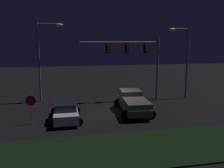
{
  "coord_description": "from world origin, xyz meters",
  "views": [
    {
      "loc": [
        -4.38,
        -20.0,
        6.17
      ],
      "look_at": [
        -0.35,
        0.17,
        2.42
      ],
      "focal_mm": 37.37,
      "sensor_mm": 36.0,
      "label": 1
    }
  ],
  "objects_px": {
    "stop_sign": "(31,104)",
    "traffic_signal_gantry": "(136,54)",
    "pickup_truck": "(133,101)",
    "car_sedan": "(66,111)",
    "street_lamp_left": "(44,52)",
    "street_lamp_right": "(184,54)"
  },
  "relations": [
    {
      "from": "pickup_truck",
      "to": "traffic_signal_gantry",
      "type": "bearing_deg",
      "value": -15.59
    },
    {
      "from": "car_sedan",
      "to": "street_lamp_right",
      "type": "relative_size",
      "value": 0.58
    },
    {
      "from": "street_lamp_left",
      "to": "street_lamp_right",
      "type": "distance_m",
      "value": 14.67
    },
    {
      "from": "car_sedan",
      "to": "street_lamp_left",
      "type": "bearing_deg",
      "value": 16.67
    },
    {
      "from": "car_sedan",
      "to": "street_lamp_left",
      "type": "xyz_separation_m",
      "value": [
        -2.01,
        6.54,
        4.36
      ]
    },
    {
      "from": "traffic_signal_gantry",
      "to": "stop_sign",
      "type": "height_order",
      "value": "traffic_signal_gantry"
    },
    {
      "from": "street_lamp_left",
      "to": "street_lamp_right",
      "type": "height_order",
      "value": "street_lamp_left"
    },
    {
      "from": "car_sedan",
      "to": "street_lamp_left",
      "type": "height_order",
      "value": "street_lamp_left"
    },
    {
      "from": "street_lamp_left",
      "to": "stop_sign",
      "type": "height_order",
      "value": "street_lamp_left"
    },
    {
      "from": "pickup_truck",
      "to": "stop_sign",
      "type": "height_order",
      "value": "stop_sign"
    },
    {
      "from": "street_lamp_right",
      "to": "stop_sign",
      "type": "height_order",
      "value": "street_lamp_right"
    },
    {
      "from": "pickup_truck",
      "to": "street_lamp_right",
      "type": "xyz_separation_m",
      "value": [
        6.77,
        3.99,
        3.85
      ]
    },
    {
      "from": "pickup_truck",
      "to": "car_sedan",
      "type": "height_order",
      "value": "pickup_truck"
    },
    {
      "from": "pickup_truck",
      "to": "stop_sign",
      "type": "distance_m",
      "value": 8.51
    },
    {
      "from": "traffic_signal_gantry",
      "to": "street_lamp_right",
      "type": "xyz_separation_m",
      "value": [
        5.32,
        -0.14,
        -0.05
      ]
    },
    {
      "from": "stop_sign",
      "to": "traffic_signal_gantry",
      "type": "bearing_deg",
      "value": 29.63
    },
    {
      "from": "pickup_truck",
      "to": "car_sedan",
      "type": "bearing_deg",
      "value": 104.13
    },
    {
      "from": "traffic_signal_gantry",
      "to": "stop_sign",
      "type": "bearing_deg",
      "value": -150.37
    },
    {
      "from": "car_sedan",
      "to": "street_lamp_right",
      "type": "distance_m",
      "value": 14.17
    },
    {
      "from": "stop_sign",
      "to": "street_lamp_left",
      "type": "bearing_deg",
      "value": 85.56
    },
    {
      "from": "traffic_signal_gantry",
      "to": "street_lamp_right",
      "type": "bearing_deg",
      "value": -1.5
    },
    {
      "from": "traffic_signal_gantry",
      "to": "pickup_truck",
      "type": "bearing_deg",
      "value": -109.35
    }
  ]
}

